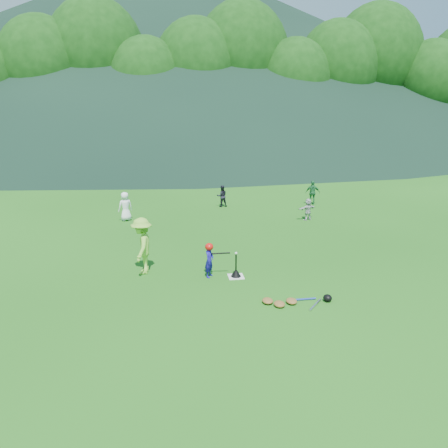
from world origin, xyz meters
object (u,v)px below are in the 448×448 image
object	(u,v)px
equipment_pile	(292,301)
fielder_a	(125,206)
fielder_c	(313,193)
batting_tee	(236,273)
fielder_b	(222,196)
batter_child	(209,261)
home_plate	(236,277)
adult_coach	(142,246)
fielder_d	(308,209)

from	to	relation	value
equipment_pile	fielder_a	bearing A→B (deg)	118.87
fielder_c	fielder_a	bearing A→B (deg)	23.67
batting_tee	equipment_pile	distance (m)	2.21
fielder_b	batter_child	bearing A→B (deg)	74.73
home_plate	adult_coach	distance (m)	2.90
fielder_c	fielder_d	size ratio (longest dim) A/B	1.26
batter_child	fielder_d	xyz separation A→B (m)	(4.85, 5.60, -0.03)
fielder_a	batting_tee	world-z (taller)	fielder_a
adult_coach	fielder_d	world-z (taller)	adult_coach
fielder_c	equipment_pile	world-z (taller)	fielder_c
home_plate	equipment_pile	world-z (taller)	equipment_pile
adult_coach	home_plate	bearing A→B (deg)	82.18
home_plate	fielder_b	bearing A→B (deg)	84.95
batter_child	batting_tee	bearing A→B (deg)	-72.58
home_plate	fielder_c	size ratio (longest dim) A/B	0.38
fielder_c	fielder_d	distance (m)	2.94
fielder_a	fielder_c	xyz separation A→B (m)	(8.86, 1.71, -0.03)
adult_coach	fielder_d	distance (m)	8.44
home_plate	equipment_pile	bearing A→B (deg)	-59.47
fielder_a	batting_tee	xyz separation A→B (m)	(3.64, -6.74, -0.49)
adult_coach	fielder_d	bearing A→B (deg)	133.49
fielder_a	home_plate	bearing A→B (deg)	93.16
fielder_c	equipment_pile	xyz separation A→B (m)	(-4.10, -10.35, -0.52)
home_plate	fielder_b	size ratio (longest dim) A/B	0.43
fielder_d	batting_tee	size ratio (longest dim) A/B	1.38
adult_coach	equipment_pile	distance (m)	4.68
equipment_pile	batting_tee	bearing A→B (deg)	120.53
fielder_b	fielder_c	distance (m)	4.46
fielder_b	batting_tee	size ratio (longest dim) A/B	1.53
home_plate	fielder_b	distance (m)	8.67
equipment_pile	batter_child	bearing A→B (deg)	132.87
fielder_a	batting_tee	size ratio (longest dim) A/B	1.81
fielder_c	equipment_pile	bearing A→B (deg)	81.16
fielder_a	equipment_pile	world-z (taller)	fielder_a
fielder_b	batting_tee	world-z (taller)	fielder_b
fielder_c	batting_tee	xyz separation A→B (m)	(-5.22, -8.44, -0.46)
fielder_a	batter_child	bearing A→B (deg)	88.29
fielder_b	fielder_d	bearing A→B (deg)	133.92
adult_coach	batting_tee	xyz separation A→B (m)	(2.69, -0.71, -0.72)
fielder_a	fielder_c	distance (m)	9.02
batting_tee	equipment_pile	xyz separation A→B (m)	(1.12, -1.90, -0.06)
adult_coach	fielder_c	distance (m)	11.07
fielder_a	fielder_b	bearing A→B (deg)	177.92
adult_coach	fielder_a	distance (m)	6.11
batter_child	fielder_b	world-z (taller)	fielder_b
fielder_c	fielder_b	bearing A→B (deg)	10.50
home_plate	batting_tee	distance (m)	0.12
batter_child	fielder_d	size ratio (longest dim) A/B	1.07
fielder_c	fielder_d	bearing A→B (deg)	79.95
batting_tee	fielder_a	bearing A→B (deg)	118.39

